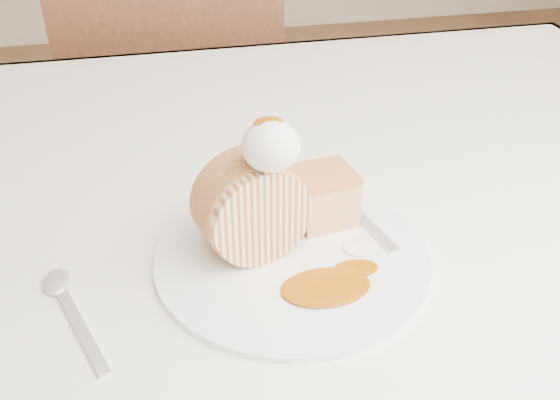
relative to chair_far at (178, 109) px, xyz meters
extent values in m
cube|color=white|center=(0.04, -0.67, 0.20)|extent=(1.40, 0.90, 0.04)
cube|color=white|center=(0.04, -0.23, 0.08)|extent=(1.40, 0.01, 0.28)
cylinder|color=brown|center=(0.66, -0.30, -0.18)|extent=(0.06, 0.06, 0.71)
cube|color=brown|center=(0.01, 0.09, -0.08)|extent=(0.47, 0.47, 0.04)
cube|color=brown|center=(-0.01, -0.11, 0.17)|extent=(0.44, 0.07, 0.46)
cylinder|color=brown|center=(0.21, 0.26, -0.32)|extent=(0.04, 0.04, 0.43)
cylinder|color=brown|center=(-0.17, 0.29, -0.32)|extent=(0.04, 0.04, 0.43)
cylinder|color=brown|center=(0.18, -0.11, -0.32)|extent=(0.04, 0.04, 0.43)
cylinder|color=brown|center=(-0.20, -0.09, -0.32)|extent=(0.04, 0.04, 0.43)
cylinder|color=white|center=(0.06, -0.84, 0.22)|extent=(0.31, 0.31, 0.01)
cylinder|color=beige|center=(0.03, -0.82, 0.27)|extent=(0.11, 0.08, 0.10)
cube|color=#D68951|center=(0.11, -0.79, 0.25)|extent=(0.07, 0.06, 0.05)
ellipsoid|color=white|center=(0.04, -0.84, 0.34)|extent=(0.05, 0.05, 0.05)
ellipsoid|color=#8F4605|center=(0.04, -0.83, 0.37)|extent=(0.03, 0.02, 0.01)
cube|color=silver|center=(0.15, -0.80, 0.22)|extent=(0.06, 0.16, 0.00)
cube|color=silver|center=(-0.13, -0.90, 0.22)|extent=(0.07, 0.14, 0.00)
camera|label=1|loc=(-0.05, -1.31, 0.60)|focal=40.00mm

